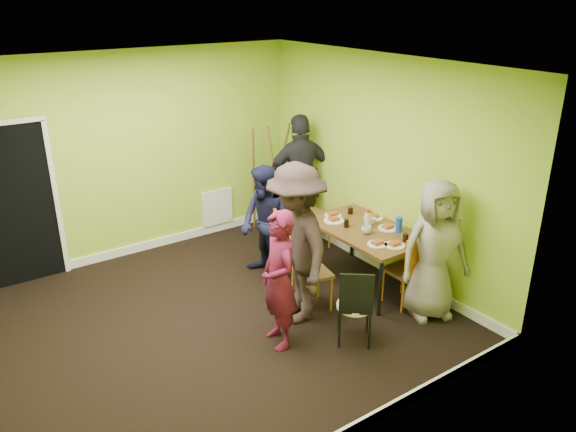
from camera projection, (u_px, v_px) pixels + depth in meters
The scene contains 28 objects.
ground at pixel (210, 322), 6.34m from camera, with size 5.00×5.00×0.00m, color black.
room_walls at pixel (201, 242), 5.99m from camera, with size 5.04×4.54×2.82m.
dining_table at pixel (366, 233), 6.94m from camera, with size 0.90×1.50×0.75m.
chair_left_far at pixel (284, 240), 7.08m from camera, with size 0.52×0.52×0.99m.
chair_left_near at pixel (306, 267), 6.41m from camera, with size 0.47×0.47×0.97m.
chair_back_end at pixel (305, 193), 8.06m from camera, with size 0.45×0.53×1.10m.
chair_front_end at pixel (409, 266), 6.49m from camera, with size 0.38×0.39×0.93m.
chair_bentwood at pixel (355, 303), 5.78m from camera, with size 0.48×0.48×0.88m.
easel at pixel (269, 180), 8.44m from camera, with size 0.67×0.63×1.68m.
plate_near_left at pixel (334, 221), 7.14m from camera, with size 0.26×0.26×0.01m, color white.
plate_near_right at pixel (377, 244), 6.48m from camera, with size 0.24×0.24×0.01m, color white.
plate_far_back at pixel (333, 215), 7.31m from camera, with size 0.22×0.22×0.01m, color white.
plate_far_front at pixel (395, 245), 6.45m from camera, with size 0.24×0.24×0.01m, color white.
plate_wall_back at pixel (373, 218), 7.24m from camera, with size 0.25×0.25×0.01m, color white.
plate_wall_front at pixel (388, 228), 6.92m from camera, with size 0.25×0.25×0.01m, color white.
thermos at pixel (368, 220), 6.93m from camera, with size 0.07×0.07×0.20m, color white.
blue_bottle at pixel (399, 224), 6.80m from camera, with size 0.08×0.08×0.19m, color #1940BD.
orange_bottle at pixel (348, 222), 7.00m from camera, with size 0.04×0.04×0.08m, color orange.
glass_mid at pixel (346, 223), 6.94m from camera, with size 0.06×0.06×0.10m, color black.
glass_back at pixel (350, 211), 7.37m from camera, with size 0.07×0.07×0.09m, color black.
glass_front at pixel (406, 237), 6.56m from camera, with size 0.07×0.07×0.10m, color black.
cup_a at pixel (366, 230), 6.77m from camera, with size 0.12×0.12×0.10m, color white.
cup_b at pixel (373, 221), 7.04m from camera, with size 0.09×0.09×0.08m, color white.
person_standing at pixel (279, 280), 5.70m from camera, with size 0.55×0.36×1.50m, color maroon.
person_left_far at pixel (266, 224), 7.05m from camera, with size 0.73×0.57×1.50m, color black.
person_left_near at pixel (297, 244), 6.12m from camera, with size 1.18×0.68×1.83m, color #2E201E.
person_back_end at pixel (301, 178), 8.17m from camera, with size 1.10×0.46×1.87m, color #222227.
person_front_end at pixel (435, 250), 6.21m from camera, with size 0.79×0.52×1.62m, color gray.
Camera 1 is at (-2.38, -4.96, 3.49)m, focal length 35.00 mm.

